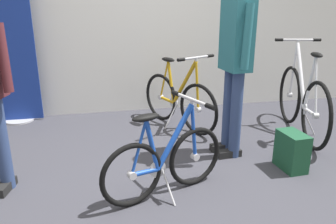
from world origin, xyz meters
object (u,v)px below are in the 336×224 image
(folding_bike_foreground, at_px, (165,160))
(visitor_near_wall, at_px, (236,52))
(floor_banner_stand, at_px, (11,63))
(backpack_on_floor, at_px, (292,151))
(display_bike_left, at_px, (302,101))
(display_bike_right, at_px, (178,100))

(folding_bike_foreground, bearing_deg, visitor_near_wall, 38.10)
(floor_banner_stand, distance_m, backpack_on_floor, 3.37)
(display_bike_left, bearing_deg, backpack_on_floor, -126.28)
(floor_banner_stand, xyz_separation_m, display_bike_left, (3.27, -1.16, -0.35))
(display_bike_left, xyz_separation_m, display_bike_right, (-1.31, 0.53, -0.05))
(folding_bike_foreground, height_order, backpack_on_floor, folding_bike_foreground)
(display_bike_right, bearing_deg, folding_bike_foreground, -107.34)
(folding_bike_foreground, bearing_deg, display_bike_left, 28.20)
(floor_banner_stand, relative_size, display_bike_left, 1.11)
(folding_bike_foreground, relative_size, display_bike_left, 0.68)
(floor_banner_stand, relative_size, folding_bike_foreground, 1.63)
(visitor_near_wall, bearing_deg, folding_bike_foreground, -141.90)
(floor_banner_stand, relative_size, display_bike_right, 1.43)
(folding_bike_foreground, xyz_separation_m, visitor_near_wall, (0.79, 0.62, 0.72))
(visitor_near_wall, bearing_deg, backpack_on_floor, -46.11)
(display_bike_left, distance_m, display_bike_right, 1.41)
(display_bike_right, bearing_deg, floor_banner_stand, 162.17)
(floor_banner_stand, relative_size, backpack_on_floor, 4.78)
(display_bike_right, bearing_deg, display_bike_left, -21.86)
(display_bike_left, height_order, display_bike_right, display_bike_left)
(display_bike_right, xyz_separation_m, backpack_on_floor, (0.75, -1.29, -0.17))
(floor_banner_stand, height_order, folding_bike_foreground, floor_banner_stand)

